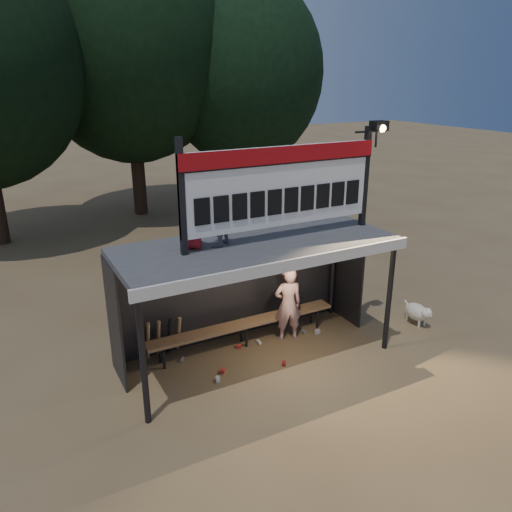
# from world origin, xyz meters

# --- Properties ---
(ground) EXTENTS (80.00, 80.00, 0.00)m
(ground) POSITION_xyz_m (0.00, 0.00, 0.00)
(ground) COLOR brown
(ground) RESTS_ON ground
(player) EXTENTS (0.64, 0.50, 1.55)m
(player) POSITION_xyz_m (0.89, 0.34, 0.77)
(player) COLOR white
(player) RESTS_ON ground
(child_a) EXTENTS (0.62, 0.58, 1.01)m
(child_a) POSITION_xyz_m (-0.68, 0.17, 2.82)
(child_a) COLOR slate
(child_a) RESTS_ON dugout_shelter
(child_b) EXTENTS (0.53, 0.50, 0.92)m
(child_b) POSITION_xyz_m (-1.11, 0.23, 2.78)
(child_b) COLOR maroon
(child_b) RESTS_ON dugout_shelter
(dugout_shelter) EXTENTS (5.10, 2.08, 2.32)m
(dugout_shelter) POSITION_xyz_m (0.00, 0.24, 1.85)
(dugout_shelter) COLOR #3A3A3C
(dugout_shelter) RESTS_ON ground
(scoreboard_assembly) EXTENTS (4.10, 0.27, 1.99)m
(scoreboard_assembly) POSITION_xyz_m (0.56, -0.01, 3.32)
(scoreboard_assembly) COLOR black
(scoreboard_assembly) RESTS_ON dugout_shelter
(bench) EXTENTS (4.00, 0.35, 0.48)m
(bench) POSITION_xyz_m (0.00, 0.55, 0.43)
(bench) COLOR olive
(bench) RESTS_ON ground
(tree_mid) EXTENTS (7.22, 7.22, 10.36)m
(tree_mid) POSITION_xyz_m (1.00, 11.50, 6.17)
(tree_mid) COLOR #312016
(tree_mid) RESTS_ON ground
(tree_right) EXTENTS (6.08, 6.08, 8.72)m
(tree_right) POSITION_xyz_m (5.00, 10.50, 5.19)
(tree_right) COLOR #312215
(tree_right) RESTS_ON ground
(dog) EXTENTS (0.36, 0.81, 0.49)m
(dog) POSITION_xyz_m (3.72, -0.45, 0.28)
(dog) COLOR beige
(dog) RESTS_ON ground
(bats) EXTENTS (0.68, 0.35, 0.84)m
(bats) POSITION_xyz_m (-1.56, 0.82, 0.43)
(bats) COLOR #A2734B
(bats) RESTS_ON ground
(litter) EXTENTS (3.00, 1.15, 0.08)m
(litter) POSITION_xyz_m (0.02, 0.10, 0.04)
(litter) COLOR red
(litter) RESTS_ON ground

